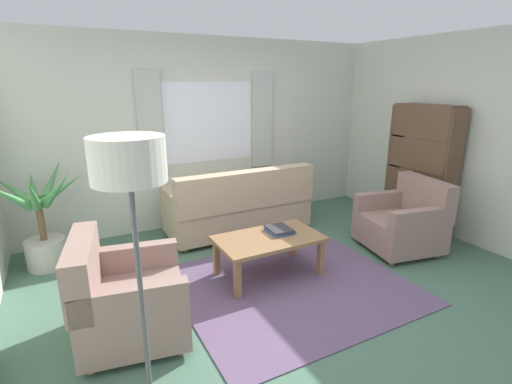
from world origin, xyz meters
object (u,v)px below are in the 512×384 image
Objects in this scene: couch at (240,207)px; potted_plant at (43,226)px; book_stack_on_table at (279,230)px; armchair_left at (124,298)px; bookshelf at (419,176)px; coffee_table at (269,242)px; armchair_right at (404,222)px; standing_lamp at (130,183)px.

couch is 1.57× the size of potted_plant.
couch is at bearing 86.35° from book_stack_on_table.
armchair_left is (-1.76, -1.57, -0.01)m from couch.
bookshelf is at bearing -14.20° from potted_plant.
coffee_table is at bearing 78.84° from couch.
book_stack_on_table is (1.69, 0.41, 0.11)m from armchair_left.
armchair_left is 0.99× the size of armchair_right.
armchair_right reaches higher than coffee_table.
potted_plant is 0.70× the size of standing_lamp.
armchair_right reaches higher than book_stack_on_table.
standing_lamp is at bearing -142.12° from coffee_table.
couch reaches higher than book_stack_on_table.
armchair_left is 1.41m from standing_lamp.
potted_plant is (-0.57, 1.68, 0.13)m from armchair_left.
armchair_left is 3.33× the size of book_stack_on_table.
bookshelf is at bearing 18.91° from standing_lamp.
couch is 2.10m from armchair_right.
standing_lamp is at bearing -62.86° from armchair_right.
bookshelf reaches higher than armchair_right.
book_stack_on_table is at bearing 92.94° from bookshelf.
coffee_table is 0.64× the size of bookshelf.
couch is 3.18m from standing_lamp.
armchair_right is 0.81× the size of potted_plant.
standing_lamp reaches higher than armchair_left.
potted_plant reaches higher than armchair_left.
armchair_left is 1.56m from coffee_table.
bookshelf is (3.97, 0.53, 0.42)m from armchair_left.
armchair_right is at bearing -6.20° from coffee_table.
potted_plant reaches higher than coffee_table.
couch is 1.24m from coffee_table.
standing_lamp reaches higher than coffee_table.
standing_lamp is (-1.52, -1.18, 1.11)m from coffee_table.
book_stack_on_table is (0.17, 0.06, 0.08)m from coffee_table.
potted_plant is at bearing 102.78° from standing_lamp.
book_stack_on_table is 0.17× the size of standing_lamp.
coffee_table is at bearing -160.18° from book_stack_on_table.
coffee_table is 0.91× the size of potted_plant.
coffee_table is at bearing 37.88° from standing_lamp.
bookshelf reaches higher than coffee_table.
potted_plant is 4.69m from bookshelf.
book_stack_on_table is at bearing 19.82° from coffee_table.
coffee_table is 0.20m from book_stack_on_table.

